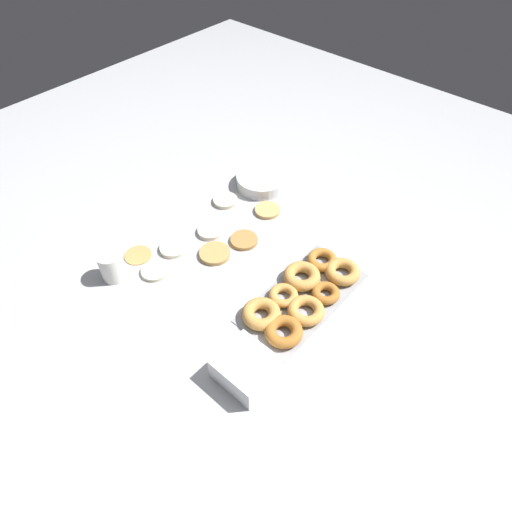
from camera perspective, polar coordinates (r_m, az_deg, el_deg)
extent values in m
plane|color=#B2B5BA|center=(1.52, -1.85, 0.43)|extent=(3.00, 3.00, 0.00)
cylinder|color=tan|center=(1.51, -5.17, 0.32)|extent=(0.10, 0.10, 0.01)
cylinder|color=tan|center=(1.66, 1.45, 5.74)|extent=(0.09, 0.09, 0.01)
cylinder|color=beige|center=(1.49, -12.51, -1.82)|extent=(0.09, 0.09, 0.01)
cylinder|color=beige|center=(1.59, -5.64, 3.21)|extent=(0.09, 0.09, 0.02)
cylinder|color=tan|center=(1.55, -14.54, 0.14)|extent=(0.09, 0.09, 0.01)
cylinder|color=#B27F42|center=(1.55, -1.51, 2.00)|extent=(0.09, 0.09, 0.01)
cylinder|color=beige|center=(1.54, -10.29, 0.99)|extent=(0.09, 0.09, 0.01)
cylinder|color=beige|center=(1.70, -3.86, 6.93)|extent=(0.09, 0.09, 0.01)
cube|color=#93969B|center=(1.39, 5.88, -5.13)|extent=(0.42, 0.20, 0.01)
torus|color=#AD6B28|center=(1.29, 3.47, -9.41)|extent=(0.11, 0.11, 0.03)
torus|color=#D19347|center=(1.34, 6.26, -6.80)|extent=(0.11, 0.11, 0.03)
torus|color=#AD6B28|center=(1.39, 8.71, -4.60)|extent=(0.09, 0.09, 0.03)
torus|color=#D19347|center=(1.45, 10.77, -1.95)|extent=(0.11, 0.11, 0.03)
torus|color=#D19347|center=(1.32, 0.67, -7.24)|extent=(0.11, 0.11, 0.04)
torus|color=#D19347|center=(1.37, 3.45, -4.95)|extent=(0.09, 0.09, 0.03)
torus|color=#D19347|center=(1.42, 5.76, -2.53)|extent=(0.12, 0.12, 0.04)
torus|color=#B7752D|center=(1.48, 8.28, -0.48)|extent=(0.10, 0.10, 0.03)
cylinder|color=white|center=(1.77, 0.73, 9.42)|extent=(0.19, 0.19, 0.05)
cube|color=white|center=(1.23, -1.22, -14.45)|extent=(0.13, 0.14, 0.02)
cube|color=white|center=(1.21, -1.24, -13.89)|extent=(0.13, 0.14, 0.02)
cube|color=white|center=(1.19, -1.26, -13.30)|extent=(0.13, 0.14, 0.02)
cylinder|color=white|center=(1.48, -17.58, -1.18)|extent=(0.08, 0.08, 0.10)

